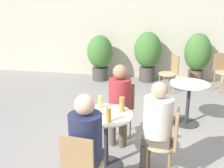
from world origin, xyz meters
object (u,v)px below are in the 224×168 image
object	(u,v)px
beer_glass_0	(122,105)
beer_glass_3	(109,115)
bistro_chair_2	(122,106)
bistro_chair_4	(171,70)
bistro_chair_3	(222,68)
seated_person_2	(120,98)
bistro_chair_0	(81,164)
bistro_chair_1	(168,138)
potted_plant_2	(197,55)
beer_glass_1	(100,102)
beer_glass_2	(90,112)
cafe_table_near	(106,130)
cafe_table_far	(189,96)
potted_plant_0	(100,55)
potted_plant_1	(148,53)
seated_person_0	(86,140)
seated_person_1	(156,122)

from	to	relation	value
beer_glass_0	beer_glass_3	size ratio (longest dim) A/B	1.11
bistro_chair_2	bistro_chair_4	bearing A→B (deg)	77.56
bistro_chair_3	bistro_chair_4	distance (m)	1.22
seated_person_2	bistro_chair_0	bearing A→B (deg)	-90.00
bistro_chair_1	potted_plant_2	distance (m)	3.92
bistro_chair_3	beer_glass_3	bearing A→B (deg)	-140.29
bistro_chair_0	beer_glass_1	distance (m)	0.96
bistro_chair_0	beer_glass_2	bearing A→B (deg)	-76.41
bistro_chair_3	bistro_chair_4	size ratio (longest dim) A/B	1.00
cafe_table_near	bistro_chair_1	bearing A→B (deg)	-6.66
potted_plant_2	seated_person_2	bearing A→B (deg)	-114.21
cafe_table_far	beer_glass_1	size ratio (longest dim) A/B	4.71
bistro_chair_3	bistro_chair_4	bearing A→B (deg)	177.57
cafe_table_near	seated_person_2	xyz separation A→B (m)	(0.07, 0.60, 0.20)
beer_glass_2	bistro_chair_3	bearing A→B (deg)	58.24
cafe_table_far	bistro_chair_4	size ratio (longest dim) A/B	0.85
potted_plant_0	potted_plant_1	world-z (taller)	potted_plant_1
bistro_chair_4	seated_person_0	world-z (taller)	seated_person_0
bistro_chair_0	seated_person_2	xyz separation A→B (m)	(0.16, 1.35, 0.19)
seated_person_0	potted_plant_1	xyz separation A→B (m)	(0.36, 4.35, 0.03)
potted_plant_1	potted_plant_2	distance (m)	1.21
bistro_chair_3	potted_plant_2	distance (m)	0.68
beer_glass_2	beer_glass_1	bearing A→B (deg)	79.73
potted_plant_0	cafe_table_far	bearing A→B (deg)	-47.45
cafe_table_near	beer_glass_2	size ratio (longest dim) A/B	4.86
seated_person_1	beer_glass_3	size ratio (longest dim) A/B	7.01
bistro_chair_4	beer_glass_2	size ratio (longest dim) A/B	5.75
bistro_chair_1	beer_glass_2	bearing A→B (deg)	-80.71
seated_person_1	bistro_chair_2	bearing A→B (deg)	-140.95
seated_person_2	beer_glass_0	world-z (taller)	seated_person_2
bistro_chair_3	beer_glass_1	xyz separation A→B (m)	(-2.11, -3.19, 0.28)
cafe_table_far	potted_plant_2	distance (m)	2.38
seated_person_0	seated_person_2	distance (m)	1.21
bistro_chair_1	bistro_chair_2	distance (m)	1.06
cafe_table_near	beer_glass_0	xyz separation A→B (m)	(0.18, 0.10, 0.31)
seated_person_0	bistro_chair_4	bearing A→B (deg)	-97.90
beer_glass_2	potted_plant_0	size ratio (longest dim) A/B	0.13
bistro_chair_2	bistro_chair_4	size ratio (longest dim) A/B	1.00
bistro_chair_2	potted_plant_0	bearing A→B (deg)	115.90
beer_glass_1	potted_plant_0	distance (m)	3.55
cafe_table_far	potted_plant_2	bearing A→B (deg)	80.60
bistro_chair_4	beer_glass_3	bearing A→B (deg)	-38.51
cafe_table_near	bistro_chair_3	distance (m)	3.92
cafe_table_near	cafe_table_far	xyz separation A→B (m)	(1.10, 1.43, -0.00)
bistro_chair_1	potted_plant_0	xyz separation A→B (m)	(-1.66, 3.72, 0.14)
cafe_table_far	bistro_chair_2	xyz separation A→B (m)	(-1.02, -0.68, 0.01)
bistro_chair_3	seated_person_2	bearing A→B (deg)	-146.78
seated_person_2	potted_plant_1	xyz separation A→B (m)	(0.21, 3.14, 0.03)
bistro_chair_2	potted_plant_0	distance (m)	3.06
cafe_table_far	bistro_chair_4	distance (m)	1.56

